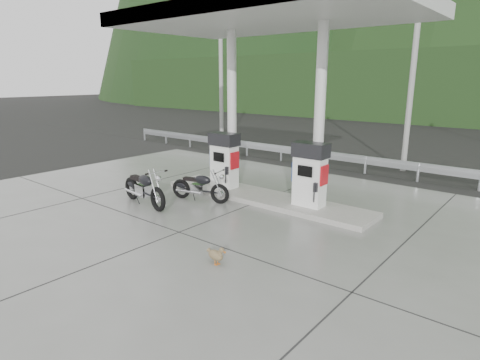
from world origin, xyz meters
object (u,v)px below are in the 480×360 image
Objects in this scene: gas_pump_left at (224,160)px; motorcycle_left at (144,188)px; duck at (216,255)px; gas_pump_right at (310,175)px; motorcycle_right at (200,187)px.

motorcycle_left is at bearing -107.74° from gas_pump_left.
gas_pump_left is 3.69× the size of duck.
gas_pump_right is 4.86m from motorcycle_left.
motorcycle_right is (0.99, 1.34, -0.07)m from motorcycle_left.
motorcycle_left is 4.35× the size of duck.
gas_pump_left reaches higher than duck.
duck is (0.26, -4.19, -0.87)m from gas_pump_right.
duck is at bearing -10.91° from motorcycle_left.
motorcycle_left is at bearing -140.86° from motorcycle_right.
duck is at bearing -50.42° from gas_pump_left.
motorcycle_left is at bearing -146.83° from gas_pump_right.
motorcycle_left reaches higher than duck.
gas_pump_left is at bearing 137.54° from duck.
gas_pump_left is 0.85× the size of motorcycle_left.
motorcycle_right is 3.78× the size of duck.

